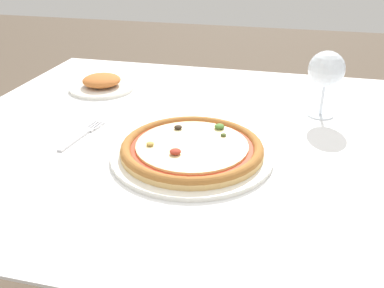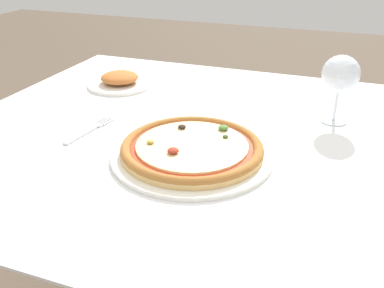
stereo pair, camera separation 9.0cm
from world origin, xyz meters
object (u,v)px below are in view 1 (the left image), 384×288
Objects in this scene: dining_table at (253,167)px; fork at (82,135)px; side_plate at (102,84)px; pizza_plate at (192,150)px; wine_glass_far_right at (326,71)px.

dining_table is 0.41m from fork.
dining_table is 0.55m from side_plate.
side_plate is at bearing 106.31° from fork.
dining_table is at bearing 11.63° from fork.
pizza_plate is at bearing -43.92° from side_plate.
wine_glass_far_right reaches higher than fork.
wine_glass_far_right is at bearing -4.90° from side_plate.
side_plate is at bearing 154.52° from dining_table.
fork is (-0.40, -0.08, 0.08)m from dining_table.
wine_glass_far_right reaches higher than dining_table.
dining_table is 7.63× the size of side_plate.
side_plate reaches higher than pizza_plate.
fork reaches higher than dining_table.
dining_table is 0.31m from wine_glass_far_right.
pizza_plate reaches higher than fork.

